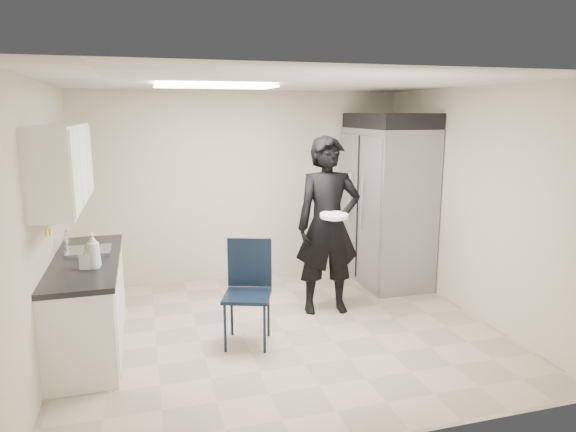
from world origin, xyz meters
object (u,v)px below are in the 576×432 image
object	(u,v)px
commercial_fridge	(387,206)
man_tuxedo	(328,226)
lower_counter	(88,305)
folding_chair	(247,296)

from	to	relation	value
commercial_fridge	man_tuxedo	xyz separation A→B (m)	(-1.17, -0.84, -0.02)
lower_counter	commercial_fridge	bearing A→B (deg)	15.88
commercial_fridge	folding_chair	world-z (taller)	commercial_fridge
lower_counter	commercial_fridge	world-z (taller)	commercial_fridge
commercial_fridge	lower_counter	bearing A→B (deg)	-164.12
folding_chair	man_tuxedo	size ratio (longest dim) A/B	0.50
folding_chair	lower_counter	bearing A→B (deg)	-174.79
lower_counter	folding_chair	bearing A→B (deg)	-14.39
commercial_fridge	man_tuxedo	bearing A→B (deg)	-144.21
commercial_fridge	folding_chair	distance (m)	2.74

